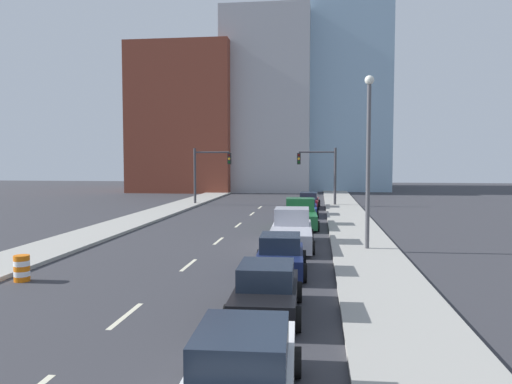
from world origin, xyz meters
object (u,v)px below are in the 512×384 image
at_px(traffic_signal_right, 324,169).
at_px(sedan_white, 242,374).
at_px(traffic_signal_left, 206,168).
at_px(traffic_barrel, 22,268).
at_px(sedan_black, 266,292).
at_px(sedan_navy, 280,256).
at_px(street_lamp, 368,150).
at_px(sedan_maroon, 309,201).
at_px(pickup_truck_green, 300,216).
at_px(pickup_truck_silver, 292,231).
at_px(sedan_blue, 305,208).

xyz_separation_m(traffic_signal_right, sedan_white, (-1.76, -39.47, -2.91)).
relative_size(traffic_signal_left, traffic_barrel, 5.84).
bearing_deg(traffic_barrel, sedan_black, -16.98).
distance_m(sedan_white, sedan_navy, 10.65).
bearing_deg(street_lamp, sedan_maroon, 98.52).
height_order(traffic_barrel, sedan_black, sedan_black).
height_order(traffic_signal_left, sedan_navy, traffic_signal_left).
xyz_separation_m(traffic_signal_right, pickup_truck_green, (-1.64, -15.32, -2.82)).
xyz_separation_m(pickup_truck_silver, pickup_truck_green, (0.16, 7.34, -0.01)).
bearing_deg(pickup_truck_silver, sedan_maroon, 86.94).
distance_m(sedan_white, sedan_maroon, 37.27).
height_order(sedan_white, sedan_black, sedan_white).
bearing_deg(sedan_black, sedan_maroon, 87.42).
xyz_separation_m(sedan_black, sedan_navy, (0.00, 5.19, 0.02)).
distance_m(traffic_signal_right, traffic_barrel, 33.26).
xyz_separation_m(traffic_signal_right, pickup_truck_silver, (-1.80, -22.66, -2.80)).
bearing_deg(sedan_white, pickup_truck_silver, 88.00).
bearing_deg(street_lamp, sedan_navy, -126.17).
relative_size(sedan_white, pickup_truck_green, 0.86).
height_order(pickup_truck_silver, sedan_blue, pickup_truck_silver).
bearing_deg(traffic_signal_right, sedan_maroon, -121.34).
xyz_separation_m(traffic_signal_right, sedan_maroon, (-1.34, -2.20, -2.92)).
distance_m(traffic_signal_left, traffic_signal_right, 11.44).
bearing_deg(sedan_white, traffic_signal_right, 85.29).
bearing_deg(sedan_maroon, sedan_navy, -89.54).
xyz_separation_m(sedan_navy, sedan_maroon, (0.56, 26.62, -0.03)).
bearing_deg(sedan_white, street_lamp, 74.90).
distance_m(sedan_black, sedan_blue, 25.34).
bearing_deg(traffic_barrel, traffic_signal_left, 90.60).
distance_m(sedan_blue, sedan_maroon, 6.48).
bearing_deg(pickup_truck_silver, pickup_truck_green, 86.96).
bearing_deg(pickup_truck_silver, sedan_navy, -92.63).
relative_size(traffic_barrel, pickup_truck_silver, 0.15).
bearing_deg(sedan_maroon, traffic_barrel, -106.97).
xyz_separation_m(sedan_navy, pickup_truck_silver, (0.09, 6.16, 0.08)).
distance_m(traffic_signal_right, sedan_navy, 29.02).
xyz_separation_m(traffic_signal_left, sedan_blue, (9.97, -8.68, -2.95)).
relative_size(street_lamp, sedan_black, 1.94).
bearing_deg(traffic_signal_left, sedan_navy, -71.68).
relative_size(sedan_navy, pickup_truck_silver, 0.67).
distance_m(traffic_signal_left, traffic_barrel, 31.35).
bearing_deg(sedan_blue, sedan_maroon, 88.16).
relative_size(traffic_signal_right, pickup_truck_green, 1.00).
bearing_deg(pickup_truck_silver, sedan_white, -91.59).
bearing_deg(sedan_navy, pickup_truck_green, 86.68).
bearing_deg(sedan_maroon, pickup_truck_green, -89.65).
relative_size(sedan_navy, pickup_truck_green, 0.77).
distance_m(street_lamp, sedan_white, 16.75).
relative_size(traffic_barrel, sedan_white, 0.20).
bearing_deg(sedan_black, pickup_truck_green, 87.63).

